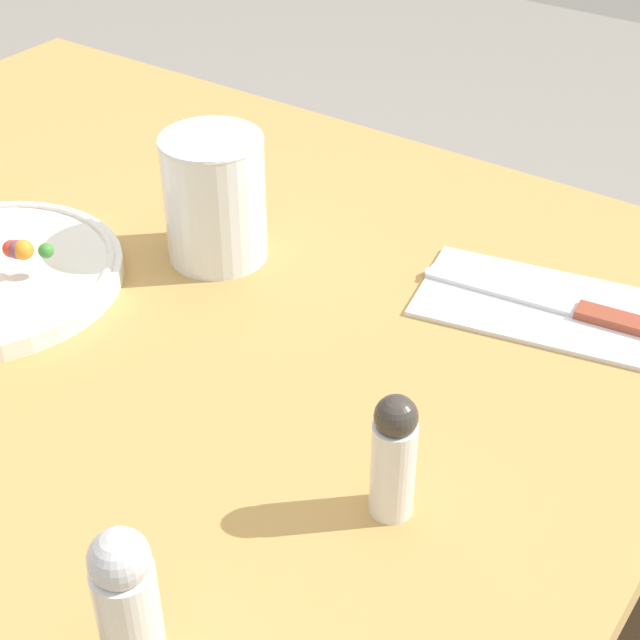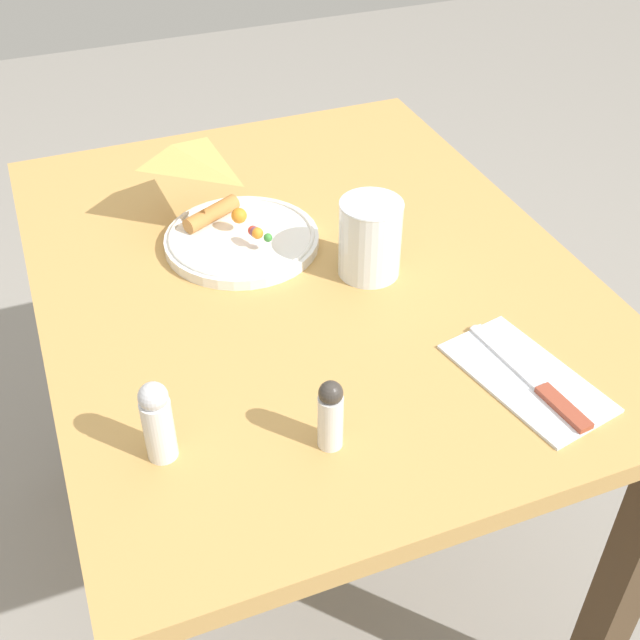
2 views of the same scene
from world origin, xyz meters
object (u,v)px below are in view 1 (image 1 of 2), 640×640
dining_table (136,390)px  butter_knife (560,305)px  milk_glass (215,204)px  pepper_shaker (394,456)px  salt_shaker (128,605)px  napkin_folded (546,306)px

dining_table → butter_knife: butter_knife is taller
milk_glass → pepper_shaker: size_ratio=1.23×
butter_knife → salt_shaker: (0.05, 0.43, 0.05)m
butter_knife → salt_shaker: 0.44m
dining_table → napkin_folded: bearing=-152.3°
milk_glass → butter_knife: bearing=-162.6°
butter_knife → salt_shaker: bearing=76.0°
dining_table → pepper_shaker: bearing=164.0°
butter_knife → pepper_shaker: size_ratio=2.30×
milk_glass → butter_knife: milk_glass is taller
salt_shaker → pepper_shaker: size_ratio=1.14×
salt_shaker → milk_glass: bearing=-56.5°
milk_glass → butter_knife: size_ratio=0.53×
butter_knife → salt_shaker: salt_shaker is taller
milk_glass → napkin_folded: (-0.27, -0.09, -0.05)m
butter_knife → salt_shaker: size_ratio=2.03×
milk_glass → napkin_folded: milk_glass is taller
milk_glass → butter_knife: 0.30m
dining_table → milk_glass: milk_glass is taller
napkin_folded → pepper_shaker: bearing=92.3°
pepper_shaker → salt_shaker: bearing=73.5°
dining_table → milk_glass: (-0.04, -0.08, 0.17)m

